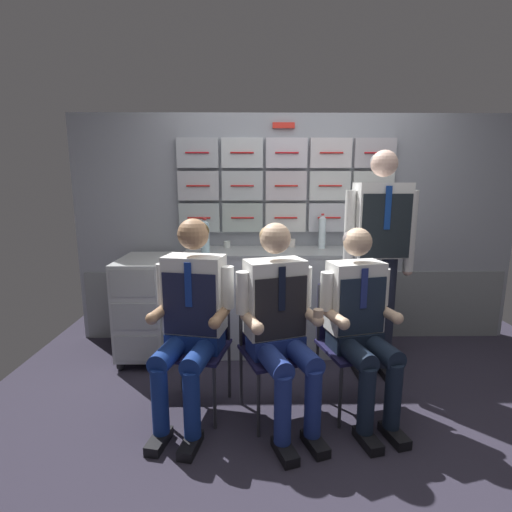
# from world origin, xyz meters

# --- Properties ---
(ground) EXTENTS (4.80, 4.80, 0.04)m
(ground) POSITION_xyz_m (0.00, 0.00, -0.02)
(ground) COLOR #2B2735
(galley_bulkhead) EXTENTS (4.20, 0.14, 2.15)m
(galley_bulkhead) POSITION_xyz_m (-0.01, 1.37, 1.10)
(galley_bulkhead) COLOR #9296A1
(galley_bulkhead) RESTS_ON ground
(galley_counter) EXTENTS (1.68, 0.53, 0.93)m
(galley_counter) POSITION_xyz_m (-0.19, 1.09, 0.47)
(galley_counter) COLOR #A8AEB0
(galley_counter) RESTS_ON ground
(service_trolley) EXTENTS (0.40, 0.65, 0.89)m
(service_trolley) POSITION_xyz_m (-1.36, 0.95, 0.48)
(service_trolley) COLOR black
(service_trolley) RESTS_ON ground
(folding_chair_left) EXTENTS (0.47, 0.47, 0.84)m
(folding_chair_left) POSITION_xyz_m (-0.79, 0.21, 0.52)
(folding_chair_left) COLOR #2D2D33
(folding_chair_left) RESTS_ON ground
(crew_member_left) EXTENTS (0.54, 0.69, 1.31)m
(crew_member_left) POSITION_xyz_m (-0.82, 0.06, 0.73)
(crew_member_left) COLOR black
(crew_member_left) RESTS_ON ground
(folding_chair_right) EXTENTS (0.51, 0.51, 0.84)m
(folding_chair_right) POSITION_xyz_m (-0.31, 0.14, 0.52)
(folding_chair_right) COLOR #2D2D33
(folding_chair_right) RESTS_ON ground
(crew_member_right) EXTENTS (0.54, 0.69, 1.29)m
(crew_member_right) POSITION_xyz_m (-0.26, -0.01, 0.71)
(crew_member_right) COLOR black
(crew_member_right) RESTS_ON ground
(folding_chair_by_counter) EXTENTS (0.48, 0.48, 0.84)m
(folding_chair_by_counter) POSITION_xyz_m (0.23, 0.21, 0.52)
(folding_chair_by_counter) COLOR #2D2D33
(folding_chair_by_counter) RESTS_ON ground
(crew_member_by_counter) EXTENTS (0.50, 0.65, 1.25)m
(crew_member_by_counter) POSITION_xyz_m (0.27, 0.05, 0.68)
(crew_member_by_counter) COLOR black
(crew_member_by_counter) RESTS_ON ground
(crew_member_standing) EXTENTS (0.55, 0.27, 1.76)m
(crew_member_standing) POSITION_xyz_m (0.55, 0.60, 1.07)
(crew_member_standing) COLOR black
(crew_member_standing) RESTS_ON ground
(water_bottle_short) EXTENTS (0.08, 0.08, 0.30)m
(water_bottle_short) POSITION_xyz_m (-0.83, 0.98, 1.08)
(water_bottle_short) COLOR #AED7E4
(water_bottle_short) RESTS_ON galley_counter
(water_bottle_blue_cap) EXTENTS (0.06, 0.06, 0.32)m
(water_bottle_blue_cap) POSITION_xyz_m (0.22, 1.20, 1.08)
(water_bottle_blue_cap) COLOR silver
(water_bottle_blue_cap) RESTS_ON galley_counter
(paper_cup_blue) EXTENTS (0.06, 0.06, 0.08)m
(paper_cup_blue) POSITION_xyz_m (-0.26, 1.21, 0.97)
(paper_cup_blue) COLOR silver
(paper_cup_blue) RESTS_ON galley_counter
(coffee_cup_spare) EXTENTS (0.07, 0.07, 0.07)m
(coffee_cup_spare) POSITION_xyz_m (-0.05, 1.27, 0.97)
(coffee_cup_spare) COLOR silver
(coffee_cup_spare) RESTS_ON galley_counter
(paper_cup_tan) EXTENTS (0.06, 0.06, 0.06)m
(paper_cup_tan) POSITION_xyz_m (-0.66, 1.25, 0.96)
(paper_cup_tan) COLOR silver
(paper_cup_tan) RESTS_ON galley_counter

